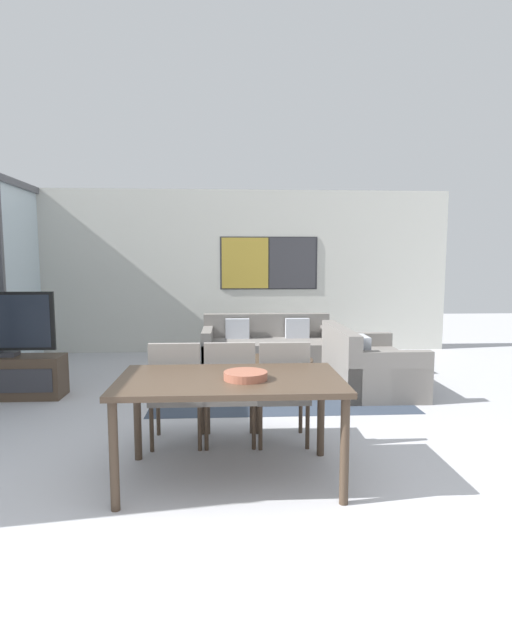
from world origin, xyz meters
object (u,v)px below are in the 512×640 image
at_px(sofa_side, 365,368).
at_px(dining_table, 230,388).
at_px(fruit_bowl, 246,375).
at_px(dining_chair_left, 176,389).
at_px(sofa_main, 268,350).
at_px(coffee_table, 277,367).
at_px(tv_console, 3,377).
at_px(dining_chair_right, 283,388).
at_px(dining_chair_centre, 230,388).

height_order(sofa_side, dining_table, sofa_side).
distance_m(sofa_side, fruit_bowl, 3.08).
bearing_deg(fruit_bowl, dining_chair_left, 126.82).
xyz_separation_m(sofa_main, coffee_table, (0.00, -1.33, 0.03)).
xyz_separation_m(tv_console, sofa_main, (3.22, 1.51, 0.02)).
bearing_deg(tv_console, coffee_table, 3.14).
relative_size(tv_console, dining_chair_right, 1.51).
relative_size(dining_chair_left, dining_chair_right, 1.00).
bearing_deg(sofa_side, dining_table, 146.20).
relative_size(dining_chair_left, dining_chair_centre, 1.00).
distance_m(tv_console, dining_chair_centre, 3.12).
bearing_deg(tv_console, dining_chair_right, -28.29).
xyz_separation_m(coffee_table, dining_chair_centre, (-0.59, -1.83, 0.21)).
bearing_deg(sofa_main, fruit_bowl, -96.93).
height_order(coffee_table, dining_chair_right, dining_chair_right).
distance_m(tv_console, fruit_bowl, 3.69).
distance_m(sofa_side, coffee_table, 1.10).
xyz_separation_m(coffee_table, fruit_bowl, (-0.48, -2.58, 0.50)).
bearing_deg(sofa_side, sofa_main, 39.72).
distance_m(tv_console, dining_chair_right, 3.52).
relative_size(tv_console, sofa_side, 0.90).
distance_m(coffee_table, dining_chair_right, 1.86).
relative_size(coffee_table, dining_chair_centre, 0.98).
xyz_separation_m(dining_chair_right, fruit_bowl, (-0.35, -0.74, 0.29)).
bearing_deg(dining_chair_centre, dining_chair_left, -179.39).
height_order(dining_chair_centre, dining_chair_right, same).
relative_size(sofa_main, fruit_bowl, 6.27).
relative_size(tv_console, fruit_bowl, 4.48).
distance_m(sofa_side, dining_chair_centre, 2.50).
relative_size(dining_table, dining_chair_centre, 1.74).
xyz_separation_m(tv_console, coffee_table, (3.22, 0.18, 0.05)).
height_order(dining_chair_right, fruit_bowl, dining_chair_right).
distance_m(dining_table, dining_chair_centre, 0.72).
relative_size(tv_console, sofa_main, 0.72).
height_order(dining_chair_left, fruit_bowl, dining_chair_left).
bearing_deg(dining_chair_centre, sofa_main, 79.50).
bearing_deg(fruit_bowl, tv_console, 138.77).
distance_m(tv_console, dining_chair_left, 2.75).
xyz_separation_m(tv_console, dining_table, (2.64, -2.34, 0.44)).
bearing_deg(dining_table, tv_console, 138.40).
bearing_deg(coffee_table, sofa_side, 0.19).
bearing_deg(dining_chair_left, fruit_bowl, -53.18).
distance_m(dining_table, fruit_bowl, 0.17).
relative_size(dining_chair_right, fruit_bowl, 2.97).
xyz_separation_m(sofa_main, dining_chair_centre, (-0.59, -3.16, 0.24)).
distance_m(coffee_table, fruit_bowl, 2.68).
relative_size(dining_table, dining_chair_right, 1.74).
bearing_deg(dining_chair_left, dining_table, -56.52).
distance_m(sofa_side, dining_chair_left, 2.83).
distance_m(sofa_main, dining_chair_left, 3.34).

